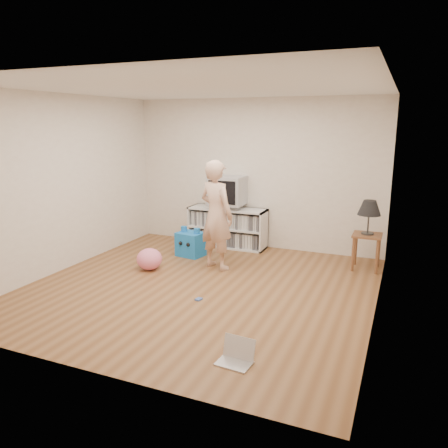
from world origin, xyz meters
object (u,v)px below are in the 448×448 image
crt_tv (227,190)px  table_lamp (369,209)px  dvd_deck (228,206)px  media_unit (228,227)px  side_table (367,243)px  plush_pink (149,259)px  person (216,215)px  laptop (237,356)px  plush_blue (191,244)px

crt_tv → table_lamp: 2.45m
dvd_deck → media_unit: bearing=90.0°
media_unit → crt_tv: bearing=-90.0°
side_table → dvd_deck: bearing=171.3°
table_lamp → plush_pink: bearing=-157.0°
person → plush_pink: 1.22m
laptop → media_unit: bearing=118.2°
plush_pink → side_table: bearing=23.0°
side_table → plush_pink: bearing=-157.0°
laptop → plush_blue: 3.41m
person → dvd_deck: bearing=-55.2°
table_lamp → plush_blue: bearing=-171.5°
plush_blue → plush_pink: size_ratio=1.27×
table_lamp → side_table: bearing=0.0°
media_unit → dvd_deck: bearing=-90.0°
laptop → plush_pink: size_ratio=0.88×
table_lamp → person: bearing=-158.9°
media_unit → person: 1.33m
media_unit → table_lamp: table_lamp is taller
crt_tv → person: person is taller
media_unit → laptop: bearing=-66.5°
dvd_deck → plush_blue: dvd_deck is taller
laptop → person: bearing=122.4°
dvd_deck → plush_blue: size_ratio=0.92×
dvd_deck → plush_pink: 1.85m
dvd_deck → plush_blue: (-0.35, -0.78, -0.53)m
crt_tv → plush_blue: 1.18m
side_table → plush_pink: (-3.02, -1.29, -0.25)m
media_unit → laptop: 3.95m
media_unit → person: (0.31, -1.20, 0.48)m
plush_pink → crt_tv: bearing=70.0°
media_unit → side_table: size_ratio=2.55×
table_lamp → person: (-2.12, -0.82, -0.11)m
media_unit → side_table: (2.42, -0.39, 0.07)m
table_lamp → plush_blue: size_ratio=1.05×
crt_tv → person: size_ratio=0.36×
side_table → table_lamp: 0.53m
crt_tv → side_table: (2.42, -0.37, -0.60)m
crt_tv → table_lamp: size_ratio=1.17×
dvd_deck → side_table: (2.42, -0.37, -0.32)m
plush_blue → media_unit: bearing=76.2°
media_unit → dvd_deck: dvd_deck is taller
table_lamp → dvd_deck: bearing=171.3°
crt_tv → person: (0.31, -1.18, -0.19)m
side_table → plush_blue: (-2.77, -0.41, -0.21)m
plush_pink → plush_blue: bearing=73.7°
dvd_deck → plush_pink: bearing=-109.9°
side_table → plush_pink: size_ratio=1.43×
crt_tv → plush_blue: size_ratio=1.23×
media_unit → dvd_deck: 0.39m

